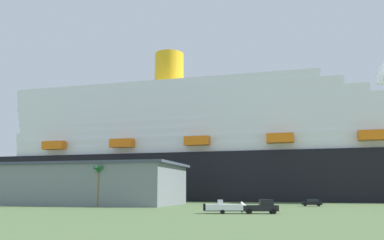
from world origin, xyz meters
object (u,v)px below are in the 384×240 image
at_px(palm_tree, 99,174).
at_px(parked_car_black_coupe, 312,202).
at_px(small_boat_on_trailer, 229,207).
at_px(cruise_ship, 238,152).
at_px(parked_car_green_wagon, 60,201).
at_px(pickup_truck, 262,207).

relative_size(palm_tree, parked_car_black_coupe, 1.99).
xyz_separation_m(small_boat_on_trailer, parked_car_black_coupe, (16.74, 31.90, -0.13)).
relative_size(cruise_ship, parked_car_black_coupe, 48.31).
height_order(cruise_ship, parked_car_green_wagon, cruise_ship).
distance_m(pickup_truck, palm_tree, 40.77).
distance_m(cruise_ship, parked_car_black_coupe, 50.40).
bearing_deg(cruise_ship, parked_car_black_coupe, -67.60).
bearing_deg(small_boat_on_trailer, palm_tree, 144.92).
height_order(cruise_ship, parked_car_black_coupe, cruise_ship).
xyz_separation_m(cruise_ship, parked_car_green_wagon, (-42.27, -45.31, -15.76)).
xyz_separation_m(pickup_truck, parked_car_black_coupe, (11.62, 31.12, -0.21)).
relative_size(cruise_ship, small_boat_on_trailer, 27.52).
distance_m(palm_tree, parked_car_green_wagon, 18.22).
bearing_deg(pickup_truck, small_boat_on_trailer, -171.36).
height_order(pickup_truck, palm_tree, palm_tree).
distance_m(cruise_ship, small_boat_on_trailer, 77.76).
bearing_deg(palm_tree, small_boat_on_trailer, -35.08).
xyz_separation_m(pickup_truck, small_boat_on_trailer, (-5.12, -0.78, -0.08)).
bearing_deg(parked_car_green_wagon, parked_car_black_coupe, 0.99).
bearing_deg(small_boat_on_trailer, cruise_ship, 91.13).
xyz_separation_m(palm_tree, parked_car_black_coupe, (46.55, 10.96, -6.22)).
bearing_deg(pickup_truck, parked_car_green_wagon, 148.40).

